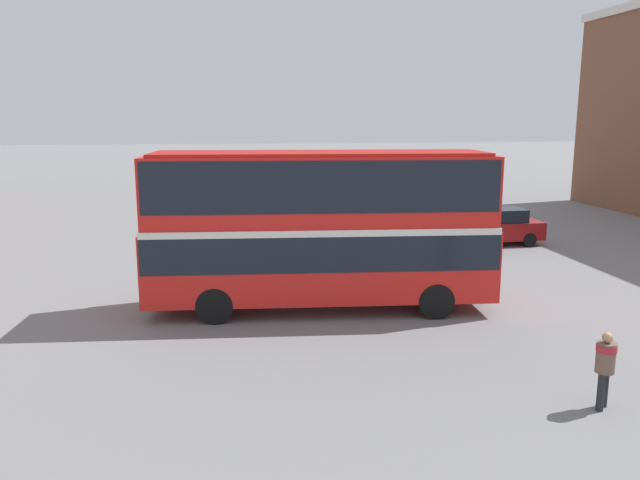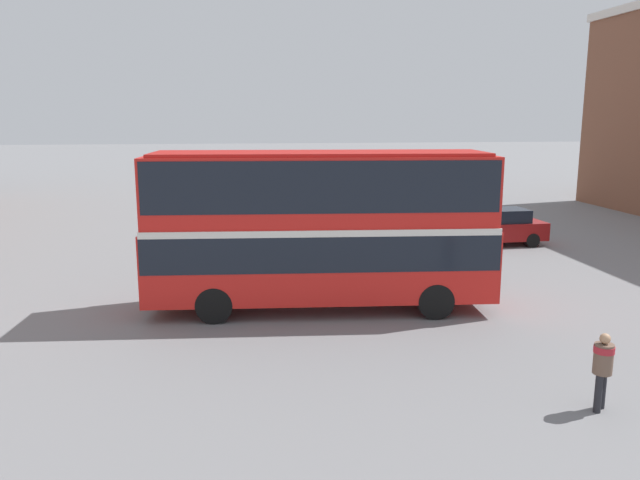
% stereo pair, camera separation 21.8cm
% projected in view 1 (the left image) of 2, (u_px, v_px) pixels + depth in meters
% --- Properties ---
extents(ground_plane, '(240.00, 240.00, 0.00)m').
position_uv_depth(ground_plane, '(287.00, 304.00, 19.75)').
color(ground_plane, slate).
extents(double_decker_bus, '(10.54, 3.40, 4.82)m').
position_uv_depth(double_decker_bus, '(320.00, 221.00, 18.71)').
color(double_decker_bus, red).
rests_on(double_decker_bus, ground_plane).
extents(pedestrian_foreground, '(0.57, 0.57, 1.63)m').
position_uv_depth(pedestrian_foreground, '(605.00, 362.00, 12.49)').
color(pedestrian_foreground, '#232328').
rests_on(pedestrian_foreground, ground_plane).
extents(parked_car_kerb_near, '(4.93, 2.82, 1.49)m').
position_uv_depth(parked_car_kerb_near, '(295.00, 229.00, 28.55)').
color(parked_car_kerb_near, silver).
rests_on(parked_car_kerb_near, ground_plane).
extents(parked_car_kerb_far, '(4.23, 1.91, 1.67)m').
position_uv_depth(parked_car_kerb_far, '(496.00, 227.00, 28.80)').
color(parked_car_kerb_far, maroon).
rests_on(parked_car_kerb_far, ground_plane).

